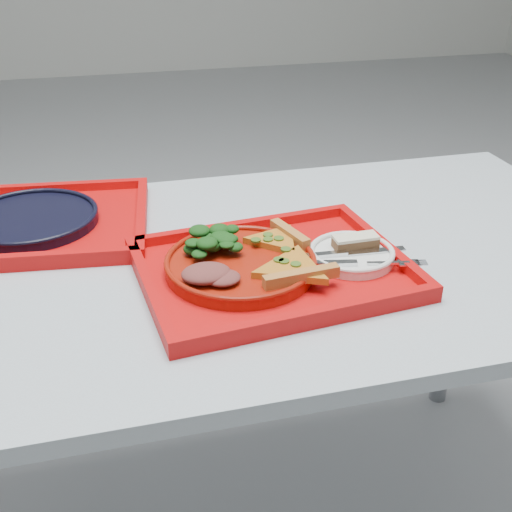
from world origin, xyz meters
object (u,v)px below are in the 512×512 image
dinner_plate (241,266)px  tray_main (273,272)px  tray_far (32,226)px  dessert_bar (355,241)px  navy_plate (31,220)px

dinner_plate → tray_main: bearing=-10.3°
tray_far → tray_main: bearing=-28.9°
tray_main → dessert_bar: size_ratio=5.55×
dinner_plate → dessert_bar: bearing=2.4°
tray_main → dinner_plate: bearing=163.9°
dinner_plate → dessert_bar: 0.21m
dinner_plate → dessert_bar: (0.21, 0.01, 0.02)m
dessert_bar → tray_far: bearing=153.6°
tray_far → dinner_plate: size_ratio=1.73×
tray_main → dinner_plate: 0.06m
tray_main → navy_plate: (-0.41, 0.29, 0.01)m
tray_far → dessert_bar: 0.64m
tray_far → dinner_plate: 0.46m
tray_far → navy_plate: size_ratio=1.73×
dinner_plate → navy_plate: size_ratio=1.00×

